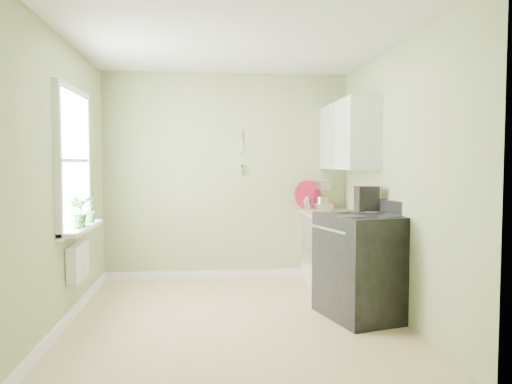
{
  "coord_description": "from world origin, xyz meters",
  "views": [
    {
      "loc": [
        -0.27,
        -4.78,
        1.53
      ],
      "look_at": [
        0.26,
        0.55,
        1.21
      ],
      "focal_mm": 35.0,
      "sensor_mm": 36.0,
      "label": 1
    }
  ],
  "objects": [
    {
      "name": "wall_back",
      "position": [
        0.0,
        1.81,
        1.35
      ],
      "size": [
        3.2,
        0.02,
        2.7
      ],
      "primitive_type": "cube",
      "color": "#9CA772",
      "rests_on": "floor"
    },
    {
      "name": "plant_a",
      "position": [
        -1.5,
        0.06,
        1.06
      ],
      "size": [
        0.2,
        0.18,
        0.32
      ],
      "primitive_type": "imported",
      "rotation": [
        0.0,
        0.0,
        0.46
      ],
      "color": "#34772F",
      "rests_on": "window_sill"
    },
    {
      "name": "floor",
      "position": [
        0.0,
        0.0,
        -0.01
      ],
      "size": [
        3.2,
        3.6,
        0.02
      ],
      "primitive_type": "cube",
      "color": "tan",
      "rests_on": "ground"
    },
    {
      "name": "radiator",
      "position": [
        -1.54,
        0.25,
        0.55
      ],
      "size": [
        0.12,
        0.5,
        0.35
      ],
      "primitive_type": "cube",
      "color": "white",
      "rests_on": "wall_left"
    },
    {
      "name": "stand_mixer",
      "position": [
        1.25,
        1.74,
        1.08
      ],
      "size": [
        0.27,
        0.37,
        0.41
      ],
      "color": "#B2B2B7",
      "rests_on": "countertop"
    },
    {
      "name": "red_tray",
      "position": [
        1.07,
        1.72,
        1.1
      ],
      "size": [
        0.39,
        0.18,
        0.39
      ],
      "primitive_type": "cylinder",
      "rotation": [
        1.45,
        0.0,
        0.3
      ],
      "color": "#A8132F",
      "rests_on": "countertop"
    },
    {
      "name": "kettle",
      "position": [
        1.05,
        1.72,
        1.0
      ],
      "size": [
        0.17,
        0.1,
        0.17
      ],
      "color": "silver",
      "rests_on": "countertop"
    },
    {
      "name": "coffee_maker",
      "position": [
        1.4,
        0.3,
        1.09
      ],
      "size": [
        0.22,
        0.24,
        0.37
      ],
      "color": "black",
      "rests_on": "countertop"
    },
    {
      "name": "upper_cabinets",
      "position": [
        1.43,
        1.1,
        1.85
      ],
      "size": [
        0.35,
        1.4,
        0.8
      ],
      "primitive_type": "cube",
      "color": "white",
      "rests_on": "wall_right"
    },
    {
      "name": "countertop",
      "position": [
        1.29,
        1.0,
        0.89
      ],
      "size": [
        0.64,
        1.6,
        0.04
      ],
      "primitive_type": "cube",
      "color": "#D8BC84",
      "rests_on": "base_cabinets"
    },
    {
      "name": "window_sill",
      "position": [
        -1.51,
        0.3,
        0.88
      ],
      "size": [
        0.18,
        1.14,
        0.04
      ],
      "primitive_type": "cube",
      "color": "white",
      "rests_on": "wall_left"
    },
    {
      "name": "plant_b",
      "position": [
        -1.5,
        0.19,
        1.05
      ],
      "size": [
        0.2,
        0.21,
        0.3
      ],
      "primitive_type": "imported",
      "rotation": [
        0.0,
        0.0,
        2.14
      ],
      "color": "#34772F",
      "rests_on": "window_sill"
    },
    {
      "name": "ceiling",
      "position": [
        0.0,
        0.0,
        2.71
      ],
      "size": [
        3.2,
        3.6,
        0.02
      ],
      "primitive_type": "cube",
      "color": "white",
      "rests_on": "wall_back"
    },
    {
      "name": "plant_c",
      "position": [
        -1.5,
        0.56,
        1.04
      ],
      "size": [
        0.22,
        0.22,
        0.28
      ],
      "primitive_type": "imported",
      "rotation": [
        0.0,
        0.0,
        3.97
      ],
      "color": "#34772F",
      "rests_on": "window_sill"
    },
    {
      "name": "base_cabinets",
      "position": [
        1.3,
        1.0,
        0.43
      ],
      "size": [
        0.6,
        1.6,
        0.87
      ],
      "primitive_type": "cube",
      "color": "white",
      "rests_on": "floor"
    },
    {
      "name": "jar",
      "position": [
        1.11,
        0.3,
        0.95
      ],
      "size": [
        0.07,
        0.07,
        0.07
      ],
      "color": "#BDAA9A",
      "rests_on": "countertop"
    },
    {
      "name": "wall_left",
      "position": [
        -1.61,
        0.0,
        1.35
      ],
      "size": [
        0.02,
        3.6,
        2.7
      ],
      "primitive_type": "cube",
      "color": "#9CA772",
      "rests_on": "floor"
    },
    {
      "name": "stove",
      "position": [
        1.28,
        -0.03,
        0.52
      ],
      "size": [
        0.93,
        0.99,
        1.15
      ],
      "color": "black",
      "rests_on": "floor"
    },
    {
      "name": "window",
      "position": [
        -1.58,
        0.3,
        1.55
      ],
      "size": [
        0.06,
        1.14,
        1.44
      ],
      "color": "white",
      "rests_on": "wall_left"
    },
    {
      "name": "wall_right",
      "position": [
        1.61,
        0.0,
        1.35
      ],
      "size": [
        0.02,
        3.6,
        2.7
      ],
      "primitive_type": "cube",
      "color": "#9CA772",
      "rests_on": "floor"
    },
    {
      "name": "wall_utensils",
      "position": [
        0.2,
        1.78,
        1.56
      ],
      "size": [
        0.02,
        0.14,
        0.58
      ],
      "color": "#D8BC84",
      "rests_on": "wall_back"
    }
  ]
}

